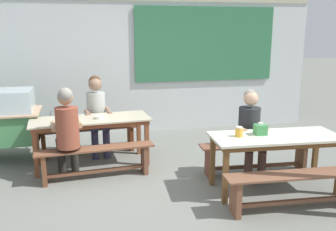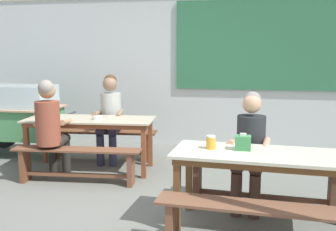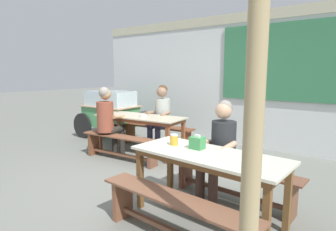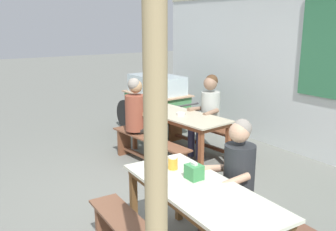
# 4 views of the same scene
# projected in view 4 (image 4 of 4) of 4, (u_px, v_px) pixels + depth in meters

# --- Properties ---
(ground_plane) EXTENTS (40.00, 40.00, 0.00)m
(ground_plane) POSITION_uv_depth(u_px,v_px,m) (156.00, 195.00, 4.57)
(ground_plane) COLOR slate
(backdrop_wall) EXTENTS (7.10, 0.23, 2.73)m
(backdrop_wall) POSITION_uv_depth(u_px,v_px,m) (310.00, 65.00, 5.66)
(backdrop_wall) COLOR silver
(backdrop_wall) RESTS_ON ground_plane
(dining_table_far) EXTENTS (1.79, 0.83, 0.72)m
(dining_table_far) POSITION_uv_depth(u_px,v_px,m) (178.00, 118.00, 5.69)
(dining_table_far) COLOR #BFB496
(dining_table_far) RESTS_ON ground_plane
(dining_table_near) EXTENTS (1.64, 0.72, 0.72)m
(dining_table_near) POSITION_uv_depth(u_px,v_px,m) (200.00, 196.00, 3.13)
(dining_table_near) COLOR silver
(dining_table_near) RESTS_ON ground_plane
(bench_far_back) EXTENTS (1.67, 0.48, 0.44)m
(bench_far_back) POSITION_uv_depth(u_px,v_px,m) (203.00, 133.00, 6.12)
(bench_far_back) COLOR brown
(bench_far_back) RESTS_ON ground_plane
(bench_far_front) EXTENTS (1.61, 0.41, 0.44)m
(bench_far_front) POSITION_uv_depth(u_px,v_px,m) (149.00, 148.00, 5.43)
(bench_far_front) COLOR brown
(bench_far_front) RESTS_ON ground_plane
(bench_near_back) EXTENTS (1.63, 0.35, 0.44)m
(bench_near_back) POSITION_uv_depth(u_px,v_px,m) (247.00, 217.00, 3.50)
(bench_near_back) COLOR brown
(bench_near_back) RESTS_ON ground_plane
(food_cart) EXTENTS (1.68, 0.89, 1.11)m
(food_cart) POSITION_uv_depth(u_px,v_px,m) (156.00, 98.00, 7.11)
(food_cart) COLOR #498E55
(food_cart) RESTS_ON ground_plane
(person_center_facing) EXTENTS (0.45, 0.55, 1.29)m
(person_center_facing) POSITION_uv_depth(u_px,v_px,m) (208.00, 110.00, 5.86)
(person_center_facing) COLOR #343350
(person_center_facing) RESTS_ON ground_plane
(person_right_near_table) EXTENTS (0.44, 0.54, 1.21)m
(person_right_near_table) POSITION_uv_depth(u_px,v_px,m) (233.00, 175.00, 3.48)
(person_right_near_table) COLOR #493129
(person_right_near_table) RESTS_ON ground_plane
(person_left_back_turned) EXTENTS (0.44, 0.55, 1.28)m
(person_left_back_turned) POSITION_uv_depth(u_px,v_px,m) (139.00, 114.00, 5.64)
(person_left_back_turned) COLOR #292723
(person_left_back_turned) RESTS_ON ground_plane
(tissue_box) EXTENTS (0.14, 0.13, 0.15)m
(tissue_box) POSITION_uv_depth(u_px,v_px,m) (194.00, 172.00, 3.28)
(tissue_box) COLOR #3D8D4D
(tissue_box) RESTS_ON dining_table_near
(condiment_jar) EXTENTS (0.09, 0.09, 0.13)m
(condiment_jar) POSITION_uv_depth(u_px,v_px,m) (173.00, 163.00, 3.50)
(condiment_jar) COLOR gold
(condiment_jar) RESTS_ON dining_table_near
(soup_bowl) EXTENTS (0.13, 0.13, 0.04)m
(soup_bowl) POSITION_uv_depth(u_px,v_px,m) (181.00, 114.00, 5.55)
(soup_bowl) COLOR silver
(soup_bowl) RESTS_ON dining_table_far
(wooden_support_post) EXTENTS (0.11, 0.11, 2.33)m
(wooden_support_post) POSITION_uv_depth(u_px,v_px,m) (156.00, 210.00, 1.84)
(wooden_support_post) COLOR tan
(wooden_support_post) RESTS_ON ground_plane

